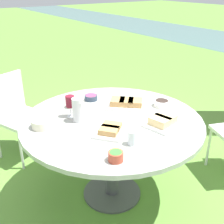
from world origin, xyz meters
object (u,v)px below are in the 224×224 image
chair_far_back (15,110)px  wine_glass (70,102)px  dining_table (112,129)px  water_pitcher (78,110)px

chair_far_back → wine_glass: (0.91, 0.20, 0.36)m
dining_table → water_pitcher: water_pitcher is taller
dining_table → wine_glass: size_ratio=8.13×
water_pitcher → wine_glass: water_pitcher is taller
chair_far_back → wine_glass: wine_glass is taller
dining_table → water_pitcher: 0.32m
chair_far_back → water_pitcher: bearing=11.8°
dining_table → wine_glass: 0.40m
dining_table → chair_far_back: size_ratio=1.63×
chair_far_back → dining_table: bearing=21.3°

